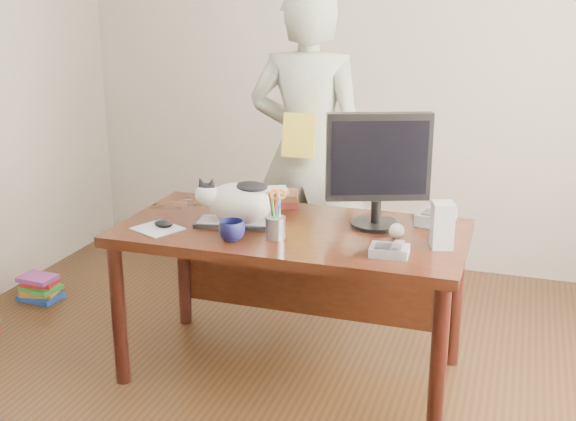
# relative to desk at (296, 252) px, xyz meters

# --- Properties ---
(room) EXTENTS (4.50, 4.50, 4.50)m
(room) POSITION_rel_desk_xyz_m (0.00, -0.68, 0.75)
(room) COLOR black
(room) RESTS_ON ground
(desk) EXTENTS (1.60, 0.80, 0.75)m
(desk) POSITION_rel_desk_xyz_m (0.00, 0.00, 0.00)
(desk) COLOR black
(desk) RESTS_ON ground
(keyboard) EXTENTS (0.43, 0.23, 0.02)m
(keyboard) POSITION_rel_desk_xyz_m (-0.24, -0.12, 0.16)
(keyboard) COLOR black
(keyboard) RESTS_ON desk
(cat) EXTENTS (0.40, 0.25, 0.23)m
(cat) POSITION_rel_desk_xyz_m (-0.25, -0.12, 0.27)
(cat) COLOR silver
(cat) RESTS_ON keyboard
(monitor) EXTENTS (0.46, 0.30, 0.54)m
(monitor) POSITION_rel_desk_xyz_m (0.37, 0.05, 0.45)
(monitor) COLOR black
(monitor) RESTS_ON desk
(pen_cup) EXTENTS (0.12, 0.12, 0.23)m
(pen_cup) POSITION_rel_desk_xyz_m (-0.02, -0.23, 0.21)
(pen_cup) COLOR gray
(pen_cup) RESTS_ON desk
(mousepad) EXTENTS (0.26, 0.25, 0.00)m
(mousepad) POSITION_rel_desk_xyz_m (-0.58, -0.29, 0.15)
(mousepad) COLOR silver
(mousepad) RESTS_ON desk
(mouse) EXTENTS (0.11, 0.09, 0.04)m
(mouse) POSITION_rel_desk_xyz_m (-0.56, -0.27, 0.17)
(mouse) COLOR black
(mouse) RESTS_ON mousepad
(coffee_mug) EXTENTS (0.15, 0.15, 0.09)m
(coffee_mug) POSITION_rel_desk_xyz_m (-0.20, -0.32, 0.19)
(coffee_mug) COLOR #0E0F38
(coffee_mug) RESTS_ON desk
(phone) EXTENTS (0.17, 0.14, 0.07)m
(phone) POSITION_rel_desk_xyz_m (0.50, -0.29, 0.17)
(phone) COLOR slate
(phone) RESTS_ON desk
(speaker) EXTENTS (0.11, 0.12, 0.20)m
(speaker) POSITION_rel_desk_xyz_m (0.69, -0.12, 0.25)
(speaker) COLOR #A6A6A8
(speaker) RESTS_ON desk
(baseball) EXTENTS (0.07, 0.07, 0.07)m
(baseball) POSITION_rel_desk_xyz_m (0.49, -0.07, 0.18)
(baseball) COLOR white
(baseball) RESTS_ON desk
(book_stack) EXTENTS (0.28, 0.25, 0.09)m
(book_stack) POSITION_rel_desk_xyz_m (-0.19, 0.25, 0.19)
(book_stack) COLOR #511915
(book_stack) RESTS_ON desk
(calculator) EXTENTS (0.18, 0.22, 0.06)m
(calculator) POSITION_rel_desk_xyz_m (0.63, 0.21, 0.18)
(calculator) COLOR slate
(calculator) RESTS_ON desk
(person) EXTENTS (0.71, 0.49, 1.85)m
(person) POSITION_rel_desk_xyz_m (-0.17, 0.75, 0.33)
(person) COLOR beige
(person) RESTS_ON ground
(held_book) EXTENTS (0.18, 0.12, 0.24)m
(held_book) POSITION_rel_desk_xyz_m (-0.17, 0.58, 0.45)
(held_book) COLOR yellow
(held_book) RESTS_ON person
(book_pile_b) EXTENTS (0.26, 0.20, 0.15)m
(book_pile_b) POSITION_rel_desk_xyz_m (-1.72, 0.27, -0.53)
(book_pile_b) COLOR #1A439F
(book_pile_b) RESTS_ON ground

